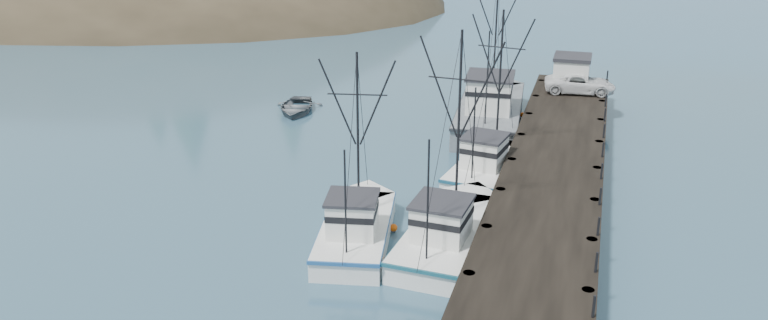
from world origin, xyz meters
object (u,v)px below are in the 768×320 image
at_px(pickup_truck, 580,83).
at_px(trawler_near, 450,231).
at_px(pier, 554,168).
at_px(trawler_mid, 357,227).
at_px(work_vessel, 490,109).
at_px(pier_shed, 571,72).
at_px(trawler_far, 491,164).
at_px(motorboat, 296,112).

bearing_deg(pickup_truck, trawler_near, 162.20).
distance_m(pier, pickup_truck, 16.87).
distance_m(trawler_near, trawler_mid, 5.04).
relative_size(work_vessel, pier_shed, 5.08).
bearing_deg(work_vessel, pickup_truck, 31.58).
bearing_deg(trawler_near, trawler_mid, -168.99).
bearing_deg(work_vessel, trawler_mid, -99.59).
relative_size(trawler_near, trawler_far, 1.06).
bearing_deg(pier_shed, trawler_near, -99.90).
xyz_separation_m(pier_shed, motorboat, (-22.03, -6.61, -3.42)).
distance_m(trawler_near, work_vessel, 21.57).
xyz_separation_m(trawler_mid, work_vessel, (3.80, 22.50, 0.41)).
height_order(work_vessel, motorboat, work_vessel).
height_order(pier, pickup_truck, pickup_truck).
distance_m(pier_shed, pickup_truck, 1.56).
bearing_deg(motorboat, pier, -39.24).
bearing_deg(pier_shed, trawler_mid, -109.12).
height_order(pier, trawler_far, trawler_far).
xyz_separation_m(trawler_far, work_vessel, (-1.73, 11.02, 0.41)).
xyz_separation_m(trawler_near, trawler_far, (0.59, 10.52, 0.00)).
distance_m(trawler_mid, pier_shed, 29.49).
bearing_deg(trawler_mid, pickup_truck, 68.58).
xyz_separation_m(pier, pickup_truck, (0.74, 16.82, 1.10)).
xyz_separation_m(trawler_mid, pier_shed, (9.62, 27.75, 2.60)).
xyz_separation_m(work_vessel, pickup_truck, (6.62, 4.07, 1.56)).
bearing_deg(pier_shed, pier, -89.79).
bearing_deg(trawler_near, motorboat, 130.70).
bearing_deg(pier_shed, pickup_truck, -55.80).
bearing_deg(trawler_far, work_vessel, 98.93).
bearing_deg(trawler_mid, trawler_far, 64.28).
height_order(trawler_far, motorboat, trawler_far).
distance_m(trawler_far, pier_shed, 16.98).
height_order(trawler_mid, pier_shed, trawler_mid).
xyz_separation_m(work_vessel, motorboat, (-16.21, -1.36, -1.23)).
xyz_separation_m(trawler_far, motorboat, (-17.94, 9.66, -0.82)).
relative_size(pier, pickup_truck, 7.78).
bearing_deg(pier, pickup_truck, 87.49).
bearing_deg(pier_shed, trawler_far, -104.10).
bearing_deg(pier, trawler_mid, -134.81).
height_order(trawler_near, trawler_mid, trawler_near).
relative_size(work_vessel, pickup_truck, 2.87).
relative_size(trawler_far, pickup_truck, 1.98).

